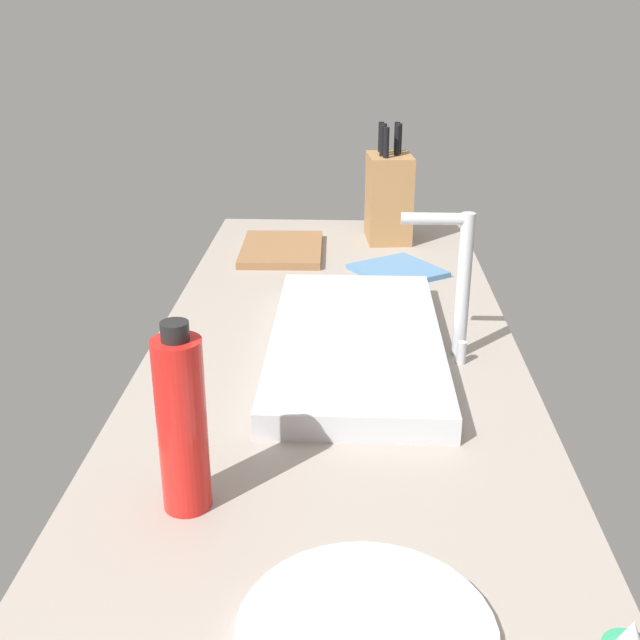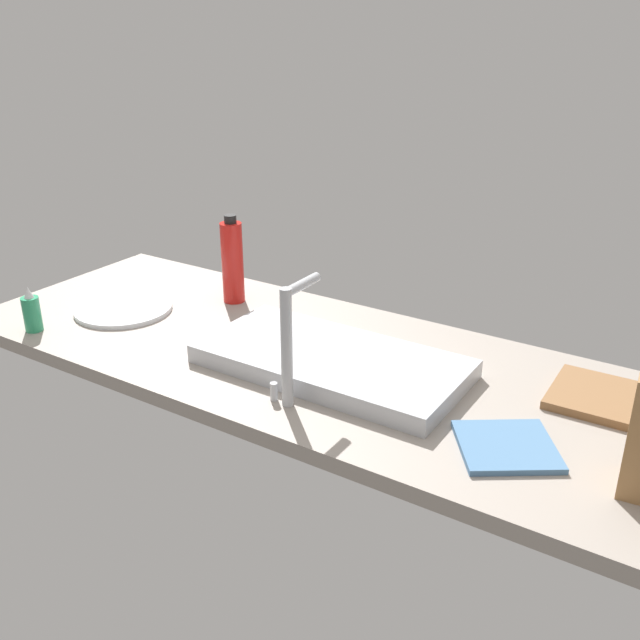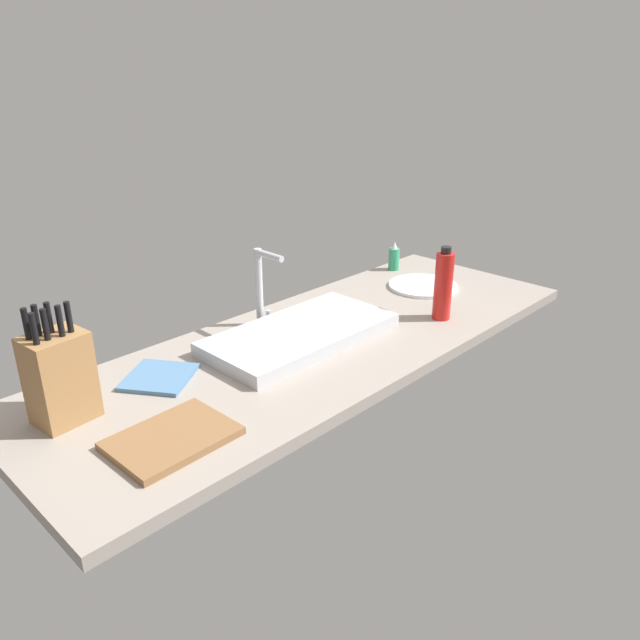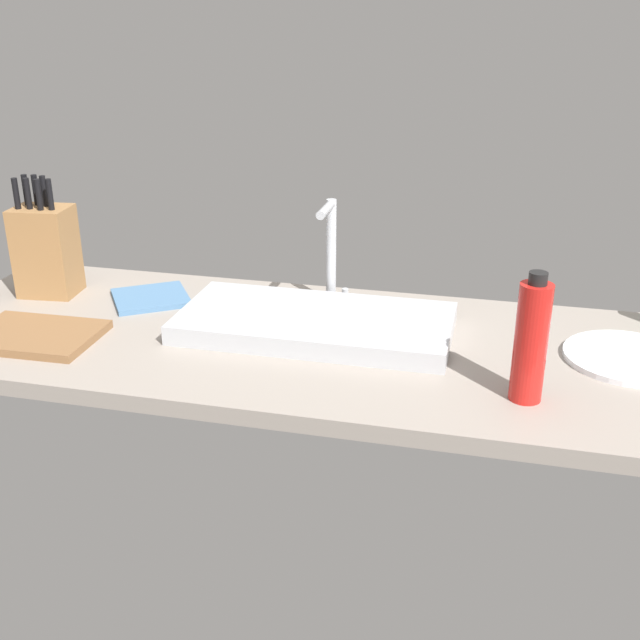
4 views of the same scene
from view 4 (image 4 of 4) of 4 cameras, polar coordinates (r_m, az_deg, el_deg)
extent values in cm
cube|color=gray|center=(166.47, 0.87, -2.12)|extent=(187.31, 66.35, 3.50)
cube|color=#B7BABF|center=(169.35, -0.36, -0.23)|extent=(59.86, 29.53, 4.27)
cylinder|color=#B7BABF|center=(182.37, 0.83, 5.04)|extent=(2.40, 2.40, 25.64)
cylinder|color=#B7BABF|center=(173.92, 0.45, 8.21)|extent=(2.00, 11.08, 2.00)
cylinder|color=#B7BABF|center=(185.23, 1.87, 1.76)|extent=(1.60, 1.60, 4.00)
cube|color=#9E7042|center=(201.03, -19.67, 4.83)|extent=(14.50, 12.03, 21.98)
cylinder|color=black|center=(197.97, -21.65, 8.73)|extent=(1.54, 1.54, 7.42)
cylinder|color=black|center=(201.20, -21.03, 9.02)|extent=(1.54, 1.54, 7.42)
cylinder|color=black|center=(196.92, -20.90, 8.77)|extent=(1.54, 1.54, 7.42)
cylinder|color=black|center=(200.19, -20.38, 9.05)|extent=(1.54, 1.54, 7.42)
cylinder|color=black|center=(194.86, -20.18, 8.74)|extent=(1.54, 1.54, 7.42)
cylinder|color=black|center=(198.32, -19.83, 9.01)|extent=(1.54, 1.54, 7.42)
cylinder|color=black|center=(194.20, -19.44, 8.79)|extent=(1.54, 1.54, 7.42)
cube|color=brown|center=(177.29, -20.42, -1.09)|extent=(27.37, 20.16, 1.80)
cylinder|color=red|center=(142.54, 15.39, -1.67)|extent=(6.01, 6.01, 22.46)
cylinder|color=black|center=(138.10, 15.91, 3.00)|extent=(3.31, 3.31, 2.20)
cylinder|color=white|center=(169.00, 21.95, -2.60)|extent=(26.00, 26.00, 1.20)
cube|color=teal|center=(192.74, -12.46, 1.63)|extent=(23.83, 23.66, 1.20)
camera|label=1|loc=(1.74, 45.08, 13.18)|focal=43.66mm
camera|label=2|loc=(2.96, -9.60, 23.58)|focal=39.86mm
camera|label=3|loc=(1.60, -69.54, 12.79)|focal=34.51mm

